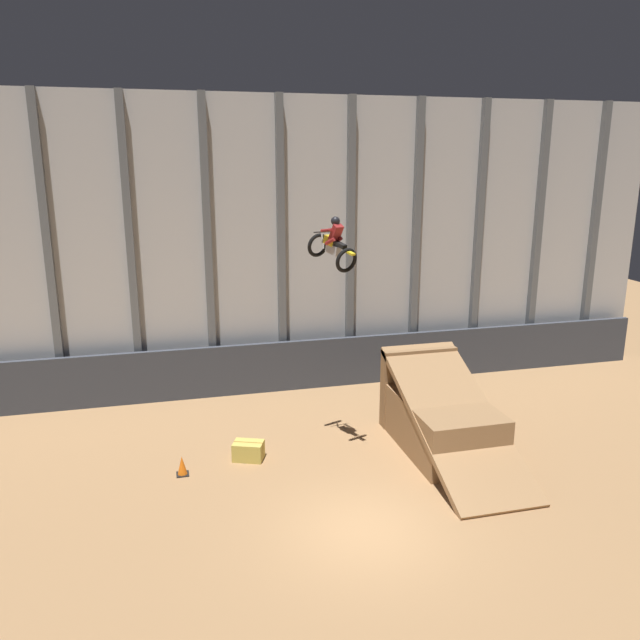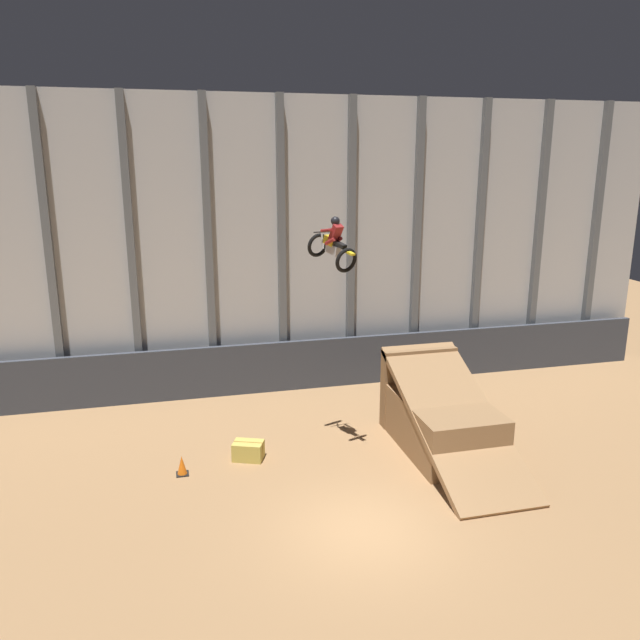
# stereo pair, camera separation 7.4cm
# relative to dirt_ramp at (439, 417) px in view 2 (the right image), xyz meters

# --- Properties ---
(ground_plane) EXTENTS (60.00, 60.00, 0.00)m
(ground_plane) POSITION_rel_dirt_ramp_xyz_m (-3.81, -3.97, -0.96)
(ground_plane) COLOR #9E754C
(arena_back_wall) EXTENTS (32.00, 0.40, 11.24)m
(arena_back_wall) POSITION_rel_dirt_ramp_xyz_m (-3.81, 6.65, 4.65)
(arena_back_wall) COLOR silver
(arena_back_wall) RESTS_ON ground_plane
(lower_barrier) EXTENTS (31.36, 0.20, 1.99)m
(lower_barrier) POSITION_rel_dirt_ramp_xyz_m (-3.81, 6.03, 0.03)
(lower_barrier) COLOR #383D47
(lower_barrier) RESTS_ON ground_plane
(dirt_ramp) EXTENTS (2.57, 6.25, 2.89)m
(dirt_ramp) POSITION_rel_dirt_ramp_xyz_m (0.00, 0.00, 0.00)
(dirt_ramp) COLOR #966F48
(dirt_ramp) RESTS_ON ground_plane
(rider_bike_solo) EXTENTS (1.28, 1.86, 1.59)m
(rider_bike_solo) POSITION_rel_dirt_ramp_xyz_m (-3.42, 0.42, 5.53)
(rider_bike_solo) COLOR black
(traffic_cone_near_ramp) EXTENTS (0.36, 0.36, 0.58)m
(traffic_cone_near_ramp) POSITION_rel_dirt_ramp_xyz_m (-8.05, 0.01, -0.68)
(traffic_cone_near_ramp) COLOR black
(traffic_cone_near_ramp) RESTS_ON ground_plane
(hay_bale_trackside) EXTENTS (1.06, 0.89, 0.57)m
(hay_bale_trackside) POSITION_rel_dirt_ramp_xyz_m (-6.05, 0.50, -0.68)
(hay_bale_trackside) COLOR #CCB751
(hay_bale_trackside) RESTS_ON ground_plane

